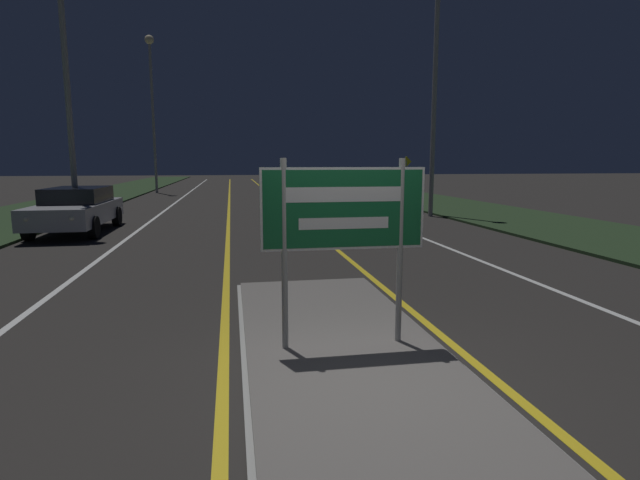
{
  "coord_description": "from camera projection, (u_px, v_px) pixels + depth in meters",
  "views": [
    {
      "loc": [
        -1.22,
        -4.64,
        2.18
      ],
      "look_at": [
        0.0,
        2.23,
        1.08
      ],
      "focal_mm": 28.0,
      "sensor_mm": 36.0,
      "label": 1
    }
  ],
  "objects": [
    {
      "name": "ground_plane",
      "position": [
        358.0,
        379.0,
        5.06
      ],
      "size": [
        160.0,
        160.0,
        0.0
      ],
      "primitive_type": "plane",
      "color": "#282623"
    },
    {
      "name": "median_island",
      "position": [
        343.0,
        349.0,
        5.76
      ],
      "size": [
        2.33,
        6.46,
        0.1
      ],
      "color": "#999993",
      "rests_on": "ground_plane"
    },
    {
      "name": "verge_left",
      "position": [
        49.0,
        209.0,
        22.87
      ],
      "size": [
        5.0,
        100.0,
        0.08
      ],
      "color": "#23381E",
      "rests_on": "ground_plane"
    },
    {
      "name": "verge_right",
      "position": [
        439.0,
        203.0,
        26.15
      ],
      "size": [
        5.0,
        100.0,
        0.08
      ],
      "color": "#23381E",
      "rests_on": "ground_plane"
    },
    {
      "name": "centre_line_yellow_left",
      "position": [
        229.0,
        199.0,
        29.14
      ],
      "size": [
        0.12,
        70.0,
        0.01
      ],
      "color": "gold",
      "rests_on": "ground_plane"
    },
    {
      "name": "centre_line_yellow_right",
      "position": [
        275.0,
        199.0,
        29.61
      ],
      "size": [
        0.12,
        70.0,
        0.01
      ],
      "color": "gold",
      "rests_on": "ground_plane"
    },
    {
      "name": "lane_line_white_left",
      "position": [
        179.0,
        200.0,
        28.65
      ],
      "size": [
        0.12,
        70.0,
        0.01
      ],
      "color": "silver",
      "rests_on": "ground_plane"
    },
    {
      "name": "lane_line_white_right",
      "position": [
        323.0,
        198.0,
        30.1
      ],
      "size": [
        0.12,
        70.0,
        0.01
      ],
      "color": "silver",
      "rests_on": "ground_plane"
    },
    {
      "name": "edge_line_white_left",
      "position": [
        124.0,
        201.0,
        28.13
      ],
      "size": [
        0.1,
        70.0,
        0.01
      ],
      "color": "silver",
      "rests_on": "ground_plane"
    },
    {
      "name": "edge_line_white_right",
      "position": [
        370.0,
        198.0,
        30.62
      ],
      "size": [
        0.1,
        70.0,
        0.01
      ],
      "color": "silver",
      "rests_on": "ground_plane"
    },
    {
      "name": "highway_sign",
      "position": [
        344.0,
        217.0,
        5.52
      ],
      "size": [
        1.85,
        0.07,
        2.12
      ],
      "color": "#9E9E99",
      "rests_on": "median_island"
    },
    {
      "name": "streetlight_left_near",
      "position": [
        63.0,
        32.0,
        15.27
      ],
      "size": [
        0.52,
        0.52,
        9.59
      ],
      "color": "#9E9E99",
      "rests_on": "ground_plane"
    },
    {
      "name": "streetlight_left_far",
      "position": [
        152.0,
        87.0,
        34.23
      ],
      "size": [
        0.61,
        0.61,
        10.67
      ],
      "color": "#9E9E99",
      "rests_on": "ground_plane"
    },
    {
      "name": "streetlight_right_near",
      "position": [
        436.0,
        65.0,
        19.24
      ],
      "size": [
        0.48,
        0.48,
        9.56
      ],
      "color": "#9E9E99",
      "rests_on": "ground_plane"
    },
    {
      "name": "car_receding_0",
      "position": [
        350.0,
        203.0,
        17.43
      ],
      "size": [
        2.01,
        4.1,
        1.43
      ],
      "color": "#4C514C",
      "rests_on": "ground_plane"
    },
    {
      "name": "car_receding_1",
      "position": [
        293.0,
        186.0,
        29.38
      ],
      "size": [
        1.89,
        4.22,
        1.42
      ],
      "color": "#4C514C",
      "rests_on": "ground_plane"
    },
    {
      "name": "car_receding_2",
      "position": [
        320.0,
        179.0,
        40.77
      ],
      "size": [
        1.98,
        4.23,
        1.54
      ],
      "color": "black",
      "rests_on": "ground_plane"
    },
    {
      "name": "car_approaching_0",
      "position": [
        77.0,
        209.0,
        15.5
      ],
      "size": [
        1.94,
        4.84,
        1.39
      ],
      "color": "#B7B7BC",
      "rests_on": "ground_plane"
    },
    {
      "name": "warning_sign",
      "position": [
        406.0,
        173.0,
        28.32
      ],
      "size": [
        0.6,
        0.06,
        2.41
      ],
      "color": "#9E9E99",
      "rests_on": "verge_right"
    }
  ]
}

